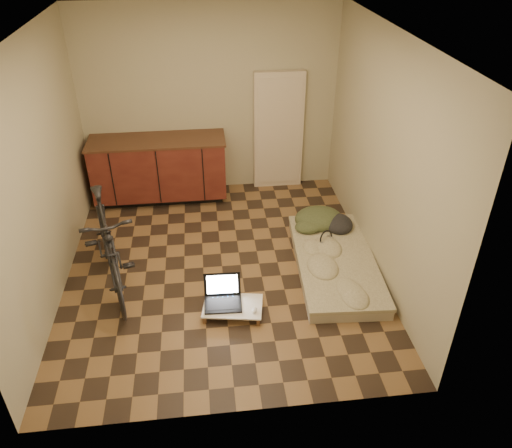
{
  "coord_description": "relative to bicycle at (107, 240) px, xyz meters",
  "views": [
    {
      "loc": [
        -0.15,
        -4.66,
        3.55
      ],
      "look_at": [
        0.4,
        0.01,
        0.55
      ],
      "focal_mm": 35.0,
      "sensor_mm": 36.0,
      "label": 1
    }
  ],
  "objects": [
    {
      "name": "clothing_pile",
      "position": [
        2.52,
        0.7,
        -0.29
      ],
      "size": [
        0.67,
        0.57,
        0.26
      ],
      "primitive_type": null,
      "rotation": [
        0.0,
        0.0,
        -0.06
      ],
      "color": "#3A4427",
      "rests_on": "futon"
    },
    {
      "name": "lap_desk",
      "position": [
        1.27,
        -0.64,
        -0.49
      ],
      "size": [
        0.66,
        0.48,
        0.1
      ],
      "rotation": [
        0.0,
        0.0,
        -0.17
      ],
      "color": "brown",
      "rests_on": "ground"
    },
    {
      "name": "laptop",
      "position": [
        1.17,
        -0.57,
        -0.43
      ],
      "size": [
        0.39,
        0.35,
        0.26
      ],
      "rotation": [
        0.0,
        0.0,
        -0.03
      ],
      "color": "black",
      "rests_on": "lap_desk"
    },
    {
      "name": "room_shell",
      "position": [
        1.2,
        0.16,
        0.72
      ],
      "size": [
        3.5,
        4.0,
        2.6
      ],
      "color": "brown",
      "rests_on": "ground"
    },
    {
      "name": "mouse",
      "position": [
        1.48,
        -0.75,
        -0.46
      ],
      "size": [
        0.08,
        0.1,
        0.03
      ],
      "primitive_type": "ellipsoid",
      "rotation": [
        0.0,
        0.0,
        -0.31
      ],
      "color": "white",
      "rests_on": "lap_desk"
    },
    {
      "name": "cabinets",
      "position": [
        0.45,
        1.87,
        -0.11
      ],
      "size": [
        1.84,
        0.62,
        0.91
      ],
      "color": "black",
      "rests_on": "ground"
    },
    {
      "name": "futon",
      "position": [
        2.5,
        -0.02,
        -0.5
      ],
      "size": [
        0.99,
        1.88,
        0.16
      ],
      "rotation": [
        0.0,
        0.0,
        -0.06
      ],
      "color": "#B7AB92",
      "rests_on": "ground"
    },
    {
      "name": "appliance_panel",
      "position": [
        2.15,
        2.1,
        0.27
      ],
      "size": [
        0.7,
        0.1,
        1.7
      ],
      "primitive_type": "cube",
      "color": "beige",
      "rests_on": "ground"
    },
    {
      "name": "headphones",
      "position": [
        2.45,
        0.27,
        -0.35
      ],
      "size": [
        0.3,
        0.3,
        0.15
      ],
      "primitive_type": null,
      "rotation": [
        0.0,
        0.0,
        0.59
      ],
      "color": "black",
      "rests_on": "futon"
    },
    {
      "name": "bicycle",
      "position": [
        0.0,
        0.0,
        0.0
      ],
      "size": [
        0.97,
        1.87,
        1.16
      ],
      "primitive_type": "imported",
      "rotation": [
        0.0,
        0.0,
        0.26
      ],
      "color": "black",
      "rests_on": "ground"
    }
  ]
}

